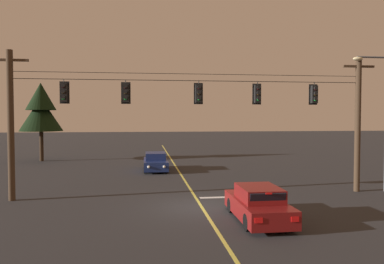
{
  "coord_description": "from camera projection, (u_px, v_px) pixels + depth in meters",
  "views": [
    {
      "loc": [
        -2.61,
        -16.97,
        4.14
      ],
      "look_at": [
        0.0,
        3.49,
        3.33
      ],
      "focal_mm": 35.05,
      "sensor_mm": 36.0,
      "label": 1
    }
  ],
  "objects": [
    {
      "name": "stop_bar_paint",
      "position": [
        232.0,
        197.0,
        19.42
      ],
      "size": [
        3.4,
        0.36,
        0.01
      ],
      "primitive_type": "cube",
      "color": "silver",
      "rests_on": "ground"
    },
    {
      "name": "traffic_light_leftmost",
      "position": [
        64.0,
        92.0,
        18.71
      ],
      "size": [
        0.48,
        0.41,
        1.22
      ],
      "color": "black"
    },
    {
      "name": "traffic_light_right_inner",
      "position": [
        258.0,
        94.0,
        19.97
      ],
      "size": [
        0.48,
        0.41,
        1.22
      ],
      "color": "black"
    },
    {
      "name": "tree_verge_far",
      "position": [
        41.0,
        109.0,
        35.19
      ],
      "size": [
        3.95,
        3.95,
        7.39
      ],
      "color": "#332316",
      "rests_on": "ground"
    },
    {
      "name": "signal_span_assembly",
      "position": [
        194.0,
        122.0,
        19.62
      ],
      "size": [
        20.12,
        0.32,
        7.45
      ],
      "color": "#423021",
      "rests_on": "ground"
    },
    {
      "name": "street_lamp_corner",
      "position": [
        381.0,
        109.0,
        20.68
      ],
      "size": [
        2.11,
        0.3,
        7.55
      ],
      "color": "#4C4F54",
      "rests_on": "ground"
    },
    {
      "name": "lane_centre_stripe",
      "position": [
        183.0,
        177.0,
        25.72
      ],
      "size": [
        0.14,
        60.0,
        0.01
      ],
      "primitive_type": "cube",
      "color": "#D1C64C",
      "rests_on": "ground"
    },
    {
      "name": "car_oncoming_lead",
      "position": [
        156.0,
        162.0,
        29.11
      ],
      "size": [
        1.8,
        4.42,
        1.39
      ],
      "color": "navy",
      "rests_on": "ground"
    },
    {
      "name": "ground_plane",
      "position": [
        202.0,
        207.0,
        17.31
      ],
      "size": [
        180.0,
        180.0,
        0.0
      ],
      "primitive_type": "plane",
      "color": "#28282B"
    },
    {
      "name": "traffic_light_rightmost",
      "position": [
        314.0,
        94.0,
        20.38
      ],
      "size": [
        0.48,
        0.41,
        1.22
      ],
      "color": "black"
    },
    {
      "name": "car_waiting_near_lane",
      "position": [
        258.0,
        204.0,
        14.98
      ],
      "size": [
        1.8,
        4.33,
        1.39
      ],
      "color": "maroon",
      "rests_on": "ground"
    },
    {
      "name": "traffic_light_left_inner",
      "position": [
        126.0,
        93.0,
        19.09
      ],
      "size": [
        0.48,
        0.41,
        1.22
      ],
      "color": "black"
    },
    {
      "name": "traffic_light_centre",
      "position": [
        199.0,
        93.0,
        19.57
      ],
      "size": [
        0.48,
        0.41,
        1.22
      ],
      "color": "black"
    }
  ]
}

